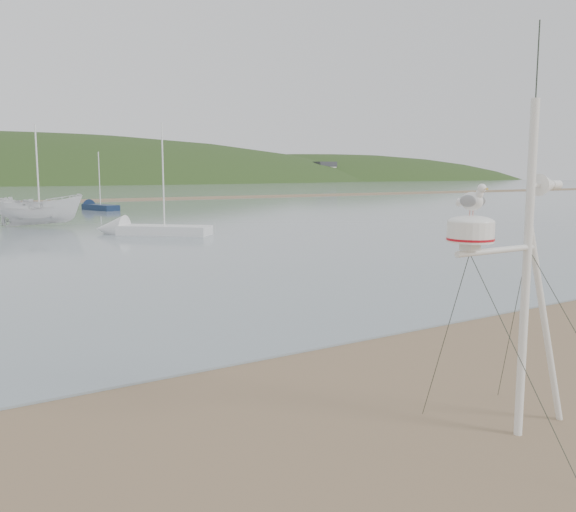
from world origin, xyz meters
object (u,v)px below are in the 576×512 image
sailboat_blue_far (93,207)px  sailboat_white_near (136,229)px  boat_white (38,185)px  mast_rig (523,342)px

sailboat_blue_far → sailboat_white_near: size_ratio=0.89×
sailboat_blue_far → boat_white: bearing=-115.3°
mast_rig → sailboat_white_near: bearing=80.7°
sailboat_blue_far → sailboat_white_near: 24.80m
mast_rig → boat_white: size_ratio=0.99×
mast_rig → sailboat_white_near: sailboat_white_near is taller
boat_white → sailboat_blue_far: bearing=-4.2°
mast_rig → sailboat_blue_far: bearing=80.3°
mast_rig → sailboat_blue_far: size_ratio=0.89×
boat_white → sailboat_blue_far: boat_white is taller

